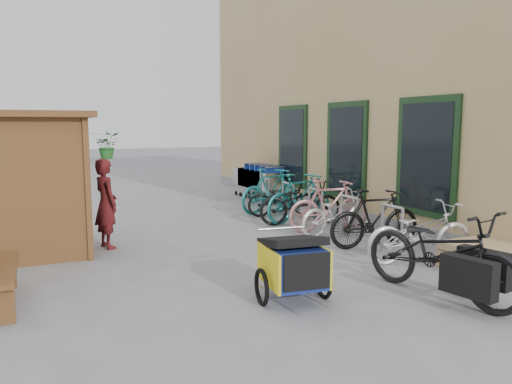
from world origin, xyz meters
name	(u,v)px	position (x,y,z in m)	size (l,w,h in m)	color
ground	(268,273)	(0.00, 0.00, 0.00)	(80.00, 80.00, 0.00)	gray
building	(407,77)	(6.49, 4.50, 3.49)	(6.07, 13.00, 7.00)	tan
kiosk	(19,164)	(-3.28, 2.47, 1.55)	(2.49, 1.65, 2.40)	brown
bike_rack	(315,205)	(2.30, 2.40, 0.52)	(0.05, 5.35, 0.86)	#A5A8AD
pallet_stack	(491,259)	(3.00, -1.40, 0.21)	(1.00, 1.20, 0.40)	tan
shopping_carts	(257,178)	(3.00, 6.77, 0.61)	(0.59, 2.33, 1.05)	silver
child_trailer	(293,263)	(-0.25, -1.19, 0.49)	(0.93, 1.52, 0.88)	navy
cargo_bike	(442,253)	(1.50, -1.88, 0.58)	(1.16, 2.32, 1.17)	black
person_kiosk	(106,204)	(-1.93, 2.59, 0.80)	(0.58, 0.38, 1.59)	maroon
bike_0	(420,232)	(2.44, -0.51, 0.49)	(0.64, 1.85, 0.97)	silver
bike_1	(375,218)	(2.42, 0.59, 0.53)	(0.50, 1.77, 1.06)	black
bike_2	(337,212)	(2.39, 1.73, 0.45)	(0.60, 1.72, 0.90)	silver
bike_3	(329,205)	(2.43, 2.07, 0.54)	(0.51, 1.79, 1.08)	#D3888B
bike_4	(300,202)	(2.27, 2.97, 0.49)	(0.65, 1.87, 0.98)	black
bike_5	(300,198)	(2.37, 3.19, 0.56)	(0.52, 1.85, 1.11)	teal
bike_6	(282,198)	(2.35, 3.96, 0.44)	(0.58, 1.67, 0.88)	black
bike_7	(271,190)	(2.35, 4.59, 0.56)	(0.52, 1.85, 1.11)	teal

